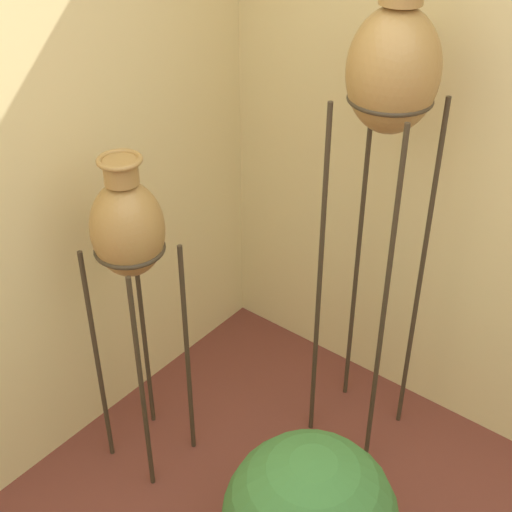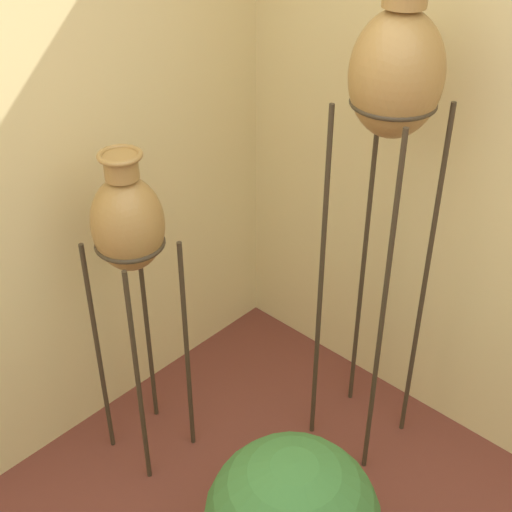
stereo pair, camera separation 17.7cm
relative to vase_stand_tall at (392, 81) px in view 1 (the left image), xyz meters
The scene contains 2 objects.
vase_stand_tall is the anchor object (origin of this frame).
vase_stand_medium 1.07m from the vase_stand_tall, 138.09° to the left, with size 0.28×0.28×1.44m.
Camera 1 is at (-0.81, -0.40, 2.48)m, focal length 50.00 mm.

